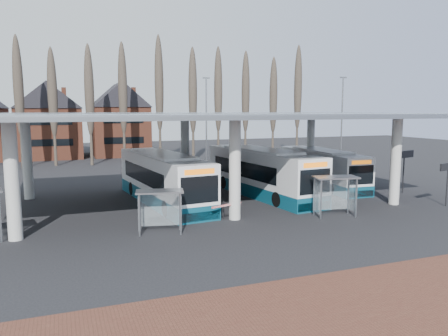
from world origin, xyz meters
name	(u,v)px	position (x,y,z in m)	size (l,w,h in m)	color
ground	(252,230)	(0.00, 0.00, 0.00)	(140.00, 140.00, 0.00)	black
brick_strip	(418,333)	(0.00, -12.00, 0.01)	(70.00, 10.00, 0.03)	#553022
station_canopy	(206,122)	(0.00, 8.00, 5.68)	(32.00, 16.00, 6.34)	silver
poplar_row	(142,92)	(0.00, 33.00, 8.78)	(45.10, 1.10, 14.50)	#473D33
townhouse_row	(11,114)	(-15.75, 44.00, 5.94)	(36.80, 10.30, 12.25)	brown
lamp_post_b	(206,121)	(6.00, 26.00, 5.34)	(0.80, 0.16, 10.17)	slate
lamp_post_c	(342,121)	(20.00, 20.00, 5.34)	(0.80, 0.16, 10.17)	slate
bus_1	(163,179)	(-2.96, 8.78, 1.67)	(4.16, 12.96, 3.54)	silver
bus_2	(261,173)	(4.74, 8.88, 1.70)	(4.24, 13.19, 3.60)	silver
bus_3	(321,169)	(11.40, 10.76, 1.50)	(3.02, 11.54, 3.18)	silver
shelter_1	(160,202)	(-4.83, 1.23, 1.68)	(2.70, 1.73, 2.32)	gray
shelter_2	(334,187)	(6.11, 1.15, 1.81)	(2.87, 1.78, 2.49)	gray
info_sign_0	(448,170)	(14.93, 0.75, 2.51)	(1.97, 0.63, 2.99)	black
info_sign_1	(404,158)	(15.67, 5.63, 2.81)	(2.22, 0.64, 3.36)	black
barrier	(226,206)	(-0.61, 2.41, 0.85)	(2.12, 0.94, 1.10)	black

